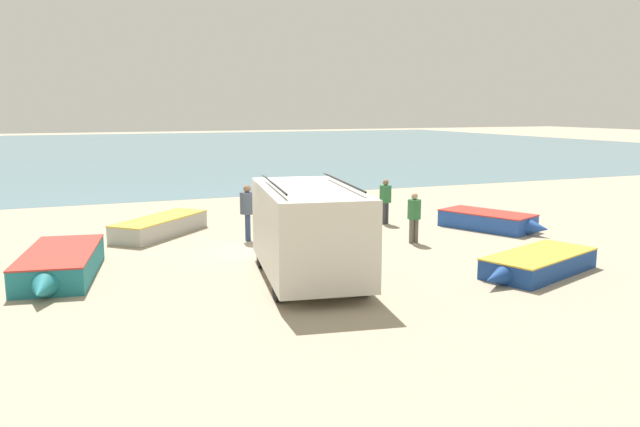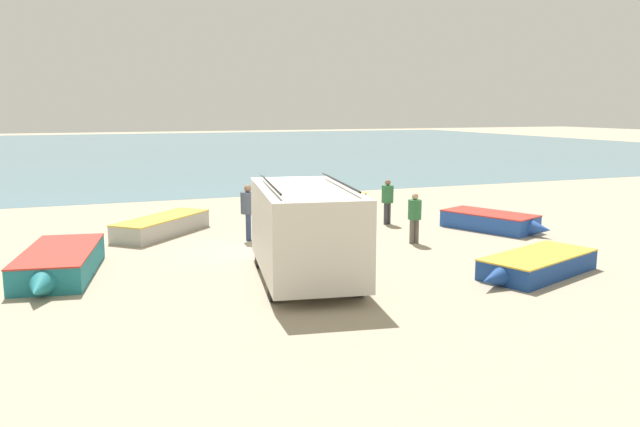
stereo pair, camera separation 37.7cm
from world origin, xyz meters
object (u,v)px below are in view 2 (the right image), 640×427
at_px(fishing_rowboat_3, 338,205).
at_px(fisherman_2, 415,213).
at_px(parked_van, 305,229).
at_px(fishing_rowboat_0, 59,263).
at_px(fishing_rowboat_4, 165,225).
at_px(fishing_rowboat_1, 536,265).
at_px(fishing_rowboat_2, 492,221).
at_px(fisherman_1, 387,198).
at_px(fisherman_0, 248,207).

height_order(fishing_rowboat_3, fisherman_2, fisherman_2).
height_order(parked_van, fisherman_2, parked_van).
bearing_deg(fishing_rowboat_0, fishing_rowboat_4, 154.78).
distance_m(fishing_rowboat_1, fishing_rowboat_3, 11.16).
distance_m(parked_van, fisherman_2, 5.39).
bearing_deg(fishing_rowboat_4, fisherman_2, -78.34).
height_order(fishing_rowboat_2, fisherman_1, fisherman_1).
bearing_deg(fishing_rowboat_4, fishing_rowboat_3, -29.12).
distance_m(parked_van, fishing_rowboat_1, 5.98).
height_order(fishing_rowboat_1, fisherman_2, fisherman_2).
distance_m(fishing_rowboat_0, fisherman_0, 6.19).
bearing_deg(fishing_rowboat_1, fisherman_1, -107.98).
height_order(fishing_rowboat_0, fisherman_2, fisherman_2).
relative_size(fishing_rowboat_0, fishing_rowboat_1, 1.15).
relative_size(fishing_rowboat_0, fishing_rowboat_3, 0.96).
bearing_deg(fishing_rowboat_4, fishing_rowboat_0, -171.30).
bearing_deg(fishing_rowboat_3, fisherman_1, 42.46).
xyz_separation_m(fishing_rowboat_2, fishing_rowboat_4, (-10.78, 3.41, 0.00)).
relative_size(fishing_rowboat_3, fisherman_2, 3.13).
height_order(fishing_rowboat_0, fisherman_0, fisherman_0).
bearing_deg(fishing_rowboat_0, fishing_rowboat_2, 104.46).
distance_m(parked_van, fishing_rowboat_2, 9.14).
xyz_separation_m(fishing_rowboat_2, fisherman_0, (-8.41, 1.35, 0.78)).
distance_m(parked_van, fisherman_1, 8.05).
relative_size(parked_van, fisherman_2, 3.27).
height_order(fishing_rowboat_2, fishing_rowboat_4, fishing_rowboat_4).
relative_size(fishing_rowboat_0, fisherman_0, 2.68).
bearing_deg(fishing_rowboat_0, fisherman_0, 124.21).
bearing_deg(fishing_rowboat_4, fishing_rowboat_1, -93.91).
height_order(fisherman_1, fisherman_2, fisherman_1).
relative_size(fishing_rowboat_3, fishing_rowboat_4, 1.25).
relative_size(fishing_rowboat_1, fishing_rowboat_4, 1.05).
xyz_separation_m(fishing_rowboat_2, fisherman_2, (-3.67, -0.99, 0.66)).
bearing_deg(fisherman_1, fishing_rowboat_1, 158.66).
xyz_separation_m(parked_van, fishing_rowboat_0, (-5.71, 2.52, -0.94)).
bearing_deg(fisherman_2, fishing_rowboat_3, -177.00).
bearing_deg(fisherman_1, parked_van, 114.82).
distance_m(fishing_rowboat_3, fishing_rowboat_4, 7.66).
height_order(fishing_rowboat_2, fisherman_0, fisherman_0).
distance_m(fishing_rowboat_3, fisherman_0, 6.65).
bearing_deg(fishing_rowboat_1, fishing_rowboat_2, -136.26).
height_order(parked_van, fisherman_1, parked_van).
bearing_deg(fisherman_0, fisherman_1, 21.23).
bearing_deg(parked_van, fishing_rowboat_4, 28.86).
xyz_separation_m(fishing_rowboat_0, fisherman_1, (11.04, 3.51, 0.65)).
height_order(fishing_rowboat_4, fisherman_0, fisherman_0).
bearing_deg(fishing_rowboat_2, parked_van, -89.12).
bearing_deg(fisherman_2, fishing_rowboat_1, 17.76).
relative_size(fishing_rowboat_4, fisherman_1, 2.44).
bearing_deg(fisherman_1, fisherman_0, 76.06).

